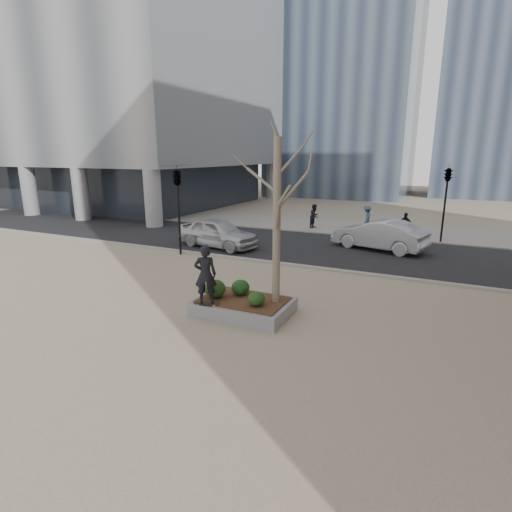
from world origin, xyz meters
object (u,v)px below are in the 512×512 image
at_px(planter, 243,307).
at_px(police_car, 218,233).
at_px(skateboard, 206,304).
at_px(skateboarder, 205,275).

bearing_deg(planter, police_car, 125.49).
relative_size(skateboard, police_car, 0.17).
relative_size(skateboard, skateboarder, 0.42).
relative_size(planter, skateboard, 3.85).
bearing_deg(skateboard, planter, 28.20).
xyz_separation_m(planter, skateboarder, (-0.84, -0.88, 1.22)).
distance_m(planter, skateboarder, 1.72).
bearing_deg(skateboard, skateboarder, 98.34).
bearing_deg(skateboarder, skateboard, 87.25).
bearing_deg(police_car, skateboarder, -142.02).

